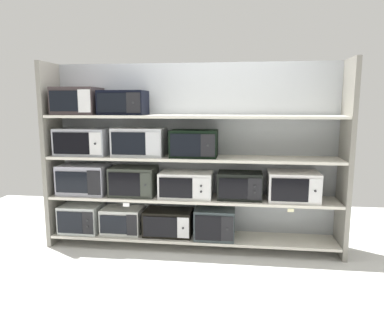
# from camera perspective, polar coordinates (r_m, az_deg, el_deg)

# --- Properties ---
(ground) EXTENTS (7.16, 6.00, 0.02)m
(ground) POSITION_cam_1_polar(r_m,az_deg,el_deg) (3.45, -2.27, -18.13)
(ground) COLOR silver
(back_panel) EXTENTS (3.36, 0.04, 2.05)m
(back_panel) POSITION_cam_1_polar(r_m,az_deg,el_deg) (4.32, 0.42, 2.08)
(back_panel) COLOR #9EA3A8
(back_panel) RESTS_ON ground
(upright_left) EXTENTS (0.05, 0.44, 2.05)m
(upright_left) POSITION_cam_1_polar(r_m,az_deg,el_deg) (4.57, -20.44, 1.90)
(upright_left) COLOR gray
(upright_left) RESTS_ON ground
(upright_right) EXTENTS (0.05, 0.44, 2.05)m
(upright_right) POSITION_cam_1_polar(r_m,az_deg,el_deg) (4.19, 22.42, 1.11)
(upright_right) COLOR gray
(upright_right) RESTS_ON ground
(shelf_0) EXTENTS (3.16, 0.44, 0.03)m
(shelf_0) POSITION_cam_1_polar(r_m,az_deg,el_deg) (4.30, 0.00, -10.44)
(shelf_0) COLOR beige
(shelf_0) RESTS_ON ground
(microwave_0) EXTENTS (0.45, 0.41, 0.32)m
(microwave_0) POSITION_cam_1_polar(r_m,az_deg,el_deg) (4.58, -16.44, -7.27)
(microwave_0) COLOR #B1B8B5
(microwave_0) RESTS_ON shelf_0
(microwave_1) EXTENTS (0.45, 0.34, 0.29)m
(microwave_1) POSITION_cam_1_polar(r_m,az_deg,el_deg) (4.42, -10.55, -7.85)
(microwave_1) COLOR #BBBDB7
(microwave_1) RESTS_ON shelf_0
(microwave_2) EXTENTS (0.54, 0.35, 0.29)m
(microwave_2) POSITION_cam_1_polar(r_m,az_deg,el_deg) (4.29, -3.62, -8.28)
(microwave_2) COLOR black
(microwave_2) RESTS_ON shelf_0
(microwave_3) EXTENTS (0.43, 0.44, 0.33)m
(microwave_3) POSITION_cam_1_polar(r_m,az_deg,el_deg) (4.21, 3.54, -8.27)
(microwave_3) COLOR #2C3537
(microwave_3) RESTS_ON shelf_0
(shelf_1) EXTENTS (3.16, 0.44, 0.03)m
(shelf_1) POSITION_cam_1_polar(r_m,az_deg,el_deg) (4.17, 0.00, -4.61)
(shelf_1) COLOR beige
(microwave_4) EXTENTS (0.55, 0.37, 0.34)m
(microwave_4) POSITION_cam_1_polar(r_m,az_deg,el_deg) (4.46, -16.12, -1.66)
(microwave_4) COLOR #9D9CAB
(microwave_4) RESTS_ON shelf_1
(microwave_5) EXTENTS (0.50, 0.37, 0.32)m
(microwave_5) POSITION_cam_1_polar(r_m,az_deg,el_deg) (4.26, -8.89, -1.99)
(microwave_5) COLOR #30352D
(microwave_5) RESTS_ON shelf_1
(microwave_6) EXTENTS (0.58, 0.39, 0.28)m
(microwave_6) POSITION_cam_1_polar(r_m,az_deg,el_deg) (4.14, -0.88, -2.52)
(microwave_6) COLOR silver
(microwave_6) RESTS_ON shelf_1
(microwave_7) EXTENTS (0.47, 0.34, 0.29)m
(microwave_7) POSITION_cam_1_polar(r_m,az_deg,el_deg) (4.09, 7.29, -2.66)
(microwave_7) COLOR black
(microwave_7) RESTS_ON shelf_1
(microwave_8) EXTENTS (0.53, 0.41, 0.31)m
(microwave_8) POSITION_cam_1_polar(r_m,az_deg,el_deg) (4.13, 15.16, -2.68)
(microwave_8) COLOR silver
(microwave_8) RESTS_ON shelf_1
(price_tag_0) EXTENTS (0.07, 0.00, 0.04)m
(price_tag_0) POSITION_cam_1_polar(r_m,az_deg,el_deg) (4.11, -10.02, -5.55)
(price_tag_0) COLOR white
(price_tag_1) EXTENTS (0.06, 0.00, 0.03)m
(price_tag_1) POSITION_cam_1_polar(r_m,az_deg,el_deg) (3.96, 14.83, -6.27)
(price_tag_1) COLOR beige
(shelf_2) EXTENTS (3.16, 0.44, 0.03)m
(shelf_2) POSITION_cam_1_polar(r_m,az_deg,el_deg) (4.08, 0.00, 1.52)
(shelf_2) COLOR beige
(microwave_9) EXTENTS (0.58, 0.39, 0.30)m
(microwave_9) POSITION_cam_1_polar(r_m,az_deg,el_deg) (4.39, -16.20, 3.88)
(microwave_9) COLOR #9DA0A9
(microwave_9) RESTS_ON shelf_2
(microwave_10) EXTENTS (0.56, 0.37, 0.31)m
(microwave_10) POSITION_cam_1_polar(r_m,az_deg,el_deg) (4.17, -8.01, 3.95)
(microwave_10) COLOR #B7BABE
(microwave_10) RESTS_ON shelf_2
(microwave_11) EXTENTS (0.50, 0.37, 0.29)m
(microwave_11) POSITION_cam_1_polar(r_m,az_deg,el_deg) (4.05, 0.31, 3.75)
(microwave_11) COLOR black
(microwave_11) RESTS_ON shelf_2
(shelf_3) EXTENTS (3.16, 0.44, 0.03)m
(shelf_3) POSITION_cam_1_polar(r_m,az_deg,el_deg) (4.04, 0.00, 7.86)
(shelf_3) COLOR beige
(microwave_12) EXTENTS (0.48, 0.41, 0.30)m
(microwave_12) POSITION_cam_1_polar(r_m,az_deg,el_deg) (4.39, -17.07, 9.72)
(microwave_12) COLOR #352B2C
(microwave_12) RESTS_ON shelf_3
(microwave_13) EXTENTS (0.50, 0.36, 0.26)m
(microwave_13) POSITION_cam_1_polar(r_m,az_deg,el_deg) (4.20, -10.45, 9.76)
(microwave_13) COLOR black
(microwave_13) RESTS_ON shelf_3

